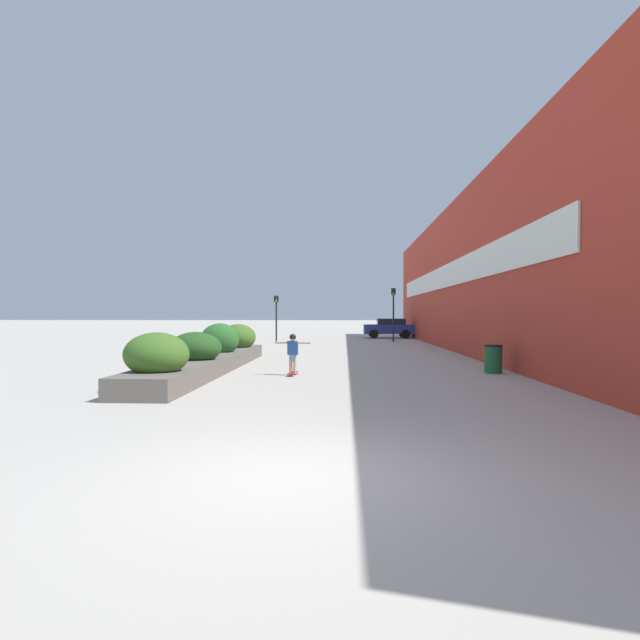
# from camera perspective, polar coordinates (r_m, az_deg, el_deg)

# --- Properties ---
(ground_plane) EXTENTS (300.00, 300.00, 0.00)m
(ground_plane) POSITION_cam_1_polar(r_m,az_deg,el_deg) (6.07, -3.31, -17.35)
(ground_plane) COLOR #ADA89E
(building_wall_right) EXTENTS (0.67, 44.28, 7.56)m
(building_wall_right) POSITION_cam_1_polar(r_m,az_deg,el_deg) (24.96, 16.14, 5.02)
(building_wall_right) COLOR #B23323
(building_wall_right) RESTS_ON ground_plane
(planter_box) EXTENTS (1.61, 11.92, 1.55)m
(planter_box) POSITION_cam_1_polar(r_m,az_deg,el_deg) (16.88, -12.56, -3.78)
(planter_box) COLOR #605B54
(planter_box) RESTS_ON ground_plane
(skateboard) EXTENTS (0.30, 0.82, 0.09)m
(skateboard) POSITION_cam_1_polar(r_m,az_deg,el_deg) (15.39, -3.13, -6.09)
(skateboard) COLOR maroon
(skateboard) RESTS_ON ground_plane
(skateboarder) EXTENTS (1.11, 0.21, 1.19)m
(skateboarder) POSITION_cam_1_polar(r_m,az_deg,el_deg) (15.33, -3.14, -3.34)
(skateboarder) COLOR tan
(skateboarder) RESTS_ON skateboard
(trash_bin) EXTENTS (0.57, 0.57, 0.90)m
(trash_bin) POSITION_cam_1_polar(r_m,az_deg,el_deg) (16.86, 19.19, -4.22)
(trash_bin) COLOR #1E5B33
(trash_bin) RESTS_ON ground_plane
(car_leftmost) EXTENTS (3.93, 1.89, 1.53)m
(car_leftmost) POSITION_cam_1_polar(r_m,az_deg,el_deg) (39.61, 7.92, -0.88)
(car_leftmost) COLOR navy
(car_leftmost) RESTS_ON ground_plane
(car_center_left) EXTENTS (4.02, 2.06, 1.60)m
(car_center_left) POSITION_cam_1_polar(r_m,az_deg,el_deg) (42.29, 17.01, -0.77)
(car_center_left) COLOR navy
(car_center_left) RESTS_ON ground_plane
(traffic_light_left) EXTENTS (0.28, 0.30, 3.13)m
(traffic_light_left) POSITION_cam_1_polar(r_m,az_deg,el_deg) (33.71, -5.02, 1.14)
(traffic_light_left) COLOR black
(traffic_light_left) RESTS_ON ground_plane
(traffic_light_right) EXTENTS (0.28, 0.30, 3.64)m
(traffic_light_right) POSITION_cam_1_polar(r_m,az_deg,el_deg) (33.97, 8.39, 1.66)
(traffic_light_right) COLOR black
(traffic_light_right) RESTS_ON ground_plane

